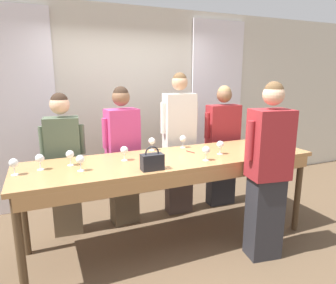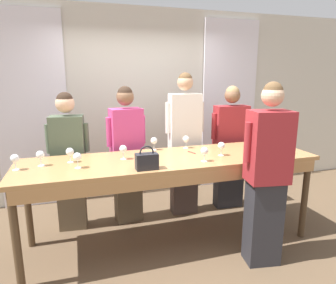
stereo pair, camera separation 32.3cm
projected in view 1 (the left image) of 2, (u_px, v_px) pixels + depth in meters
The scene contains 24 objects.
ground_plane at pixel (171, 240), 3.40m from camera, with size 18.00×18.00×0.00m, color brown.
wall_back at pixel (129, 105), 4.50m from camera, with size 12.00×0.06×2.80m.
curtain_panel_left at pixel (19, 114), 3.88m from camera, with size 0.94×0.03×2.69m.
curtain_panel_right at pixel (217, 105), 5.03m from camera, with size 0.94×0.03×2.69m.
tasting_bar at pixel (172, 166), 3.18m from camera, with size 3.12×0.87×0.98m.
wine_bottle at pixel (272, 145), 3.22m from camera, with size 0.07×0.07×0.32m.
handbag at pixel (152, 161), 2.75m from camera, with size 0.21×0.11×0.23m.
wine_glass_front_left at pixel (264, 137), 3.68m from camera, with size 0.08×0.08×0.15m.
wine_glass_front_mid at pixel (183, 139), 3.59m from camera, with size 0.08×0.08×0.15m.
wine_glass_front_right at pixel (40, 159), 2.75m from camera, with size 0.08×0.08×0.15m.
wine_glass_center_left at pixel (124, 150), 3.05m from camera, with size 0.08×0.08×0.15m.
wine_glass_center_mid at pixel (220, 145), 3.29m from camera, with size 0.08×0.08×0.15m.
wine_glass_center_right at pixel (80, 160), 2.72m from camera, with size 0.08×0.08×0.15m.
wine_glass_back_left at pixel (280, 142), 3.44m from camera, with size 0.08×0.08×0.15m.
wine_glass_back_mid at pixel (206, 150), 3.05m from camera, with size 0.08×0.08×0.15m.
wine_glass_back_right at pixel (70, 155), 2.88m from camera, with size 0.08×0.08×0.15m.
wine_glass_near_host at pixel (14, 163), 2.60m from camera, with size 0.08×0.08×0.15m.
wine_glass_by_bottle at pixel (152, 141), 3.46m from camera, with size 0.08×0.08×0.15m.
pen at pixel (190, 152), 3.40m from camera, with size 0.05×0.12×0.01m.
guest_olive_jacket at pixel (64, 163), 3.40m from camera, with size 0.49×0.28×1.65m.
guest_pink_top at pixel (123, 155), 3.66m from camera, with size 0.49×0.29×1.71m.
guest_cream_sweater at pixel (179, 142), 3.93m from camera, with size 0.51×0.24×1.87m.
guest_striped_shirt at pixel (222, 145), 4.21m from camera, with size 0.56×0.24×1.70m.
host_pouring at pixel (268, 172), 2.93m from camera, with size 0.49×0.33×1.78m.
Camera 1 is at (-1.24, -2.81, 1.84)m, focal length 32.00 mm.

